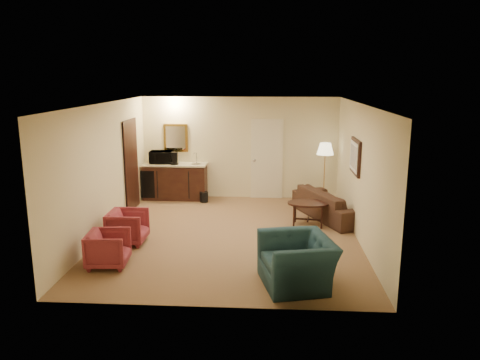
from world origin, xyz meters
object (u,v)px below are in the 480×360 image
(waste_bin, at_px, (204,197))
(floor_lamp, at_px, (324,174))
(wetbar_cabinet, at_px, (175,181))
(microwave, at_px, (161,156))
(sofa, at_px, (331,199))
(teal_armchair, at_px, (297,253))
(coffee_maker, at_px, (174,158))
(rose_chair_near, at_px, (128,225))
(coffee_table, at_px, (308,214))
(rose_chair_far, at_px, (108,247))

(waste_bin, bearing_deg, floor_lamp, -0.62)
(wetbar_cabinet, xyz_separation_m, microwave, (-0.35, 0.04, 0.65))
(sofa, relative_size, floor_lamp, 1.39)
(wetbar_cabinet, distance_m, microwave, 0.74)
(wetbar_cabinet, height_order, microwave, microwave)
(wetbar_cabinet, bearing_deg, teal_armchair, -59.93)
(coffee_maker, bearing_deg, waste_bin, -4.14)
(rose_chair_near, relative_size, coffee_table, 0.80)
(waste_bin, height_order, coffee_maker, coffee_maker)
(teal_armchair, height_order, coffee_table, teal_armchair)
(sofa, height_order, microwave, microwave)
(wetbar_cabinet, height_order, rose_chair_near, wetbar_cabinet)
(wetbar_cabinet, relative_size, waste_bin, 6.27)
(wetbar_cabinet, relative_size, rose_chair_far, 2.46)
(rose_chair_near, distance_m, rose_chair_far, 1.10)
(rose_chair_near, height_order, floor_lamp, floor_lamp)
(coffee_table, bearing_deg, wetbar_cabinet, 148.28)
(sofa, distance_m, rose_chair_far, 5.03)
(teal_armchair, distance_m, floor_lamp, 4.70)
(floor_lamp, bearing_deg, sofa, -87.92)
(floor_lamp, bearing_deg, waste_bin, 179.38)
(teal_armchair, bearing_deg, rose_chair_far, -113.33)
(rose_chair_near, xyz_separation_m, floor_lamp, (4.01, 2.99, 0.42))
(sofa, relative_size, microwave, 3.77)
(wetbar_cabinet, relative_size, coffee_maker, 5.17)
(rose_chair_near, height_order, coffee_maker, coffee_maker)
(wetbar_cabinet, distance_m, coffee_table, 3.83)
(wetbar_cabinet, distance_m, teal_armchair, 5.69)
(rose_chair_far, xyz_separation_m, microwave, (-0.10, 4.45, 0.78))
(rose_chair_near, bearing_deg, coffee_table, -70.17)
(coffee_table, height_order, coffee_maker, coffee_maker)
(microwave, bearing_deg, waste_bin, -18.69)
(wetbar_cabinet, xyz_separation_m, floor_lamp, (3.76, -0.32, 0.31))
(sofa, distance_m, microwave, 4.46)
(coffee_table, height_order, floor_lamp, floor_lamp)
(wetbar_cabinet, xyz_separation_m, coffee_table, (3.25, -2.01, -0.21))
(rose_chair_far, height_order, floor_lamp, floor_lamp)
(coffee_maker, bearing_deg, rose_chair_near, -85.89)
(coffee_table, distance_m, waste_bin, 3.01)
(waste_bin, bearing_deg, rose_chair_far, -104.06)
(microwave, bearing_deg, sofa, -21.85)
(microwave, bearing_deg, rose_chair_far, -91.13)
(coffee_table, xyz_separation_m, floor_lamp, (0.51, 1.69, 0.52))
(wetbar_cabinet, distance_m, rose_chair_near, 3.32)
(teal_armchair, xyz_separation_m, coffee_table, (0.40, 2.91, -0.25))
(rose_chair_far, relative_size, coffee_table, 0.75)
(rose_chair_far, bearing_deg, microwave, -3.52)
(sofa, xyz_separation_m, coffee_maker, (-3.78, 1.31, 0.66))
(wetbar_cabinet, bearing_deg, coffee_maker, -78.53)
(sofa, bearing_deg, rose_chair_far, 101.90)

